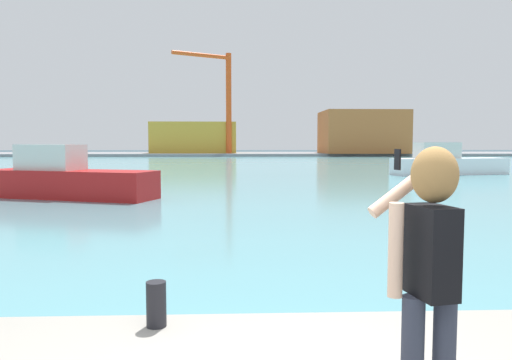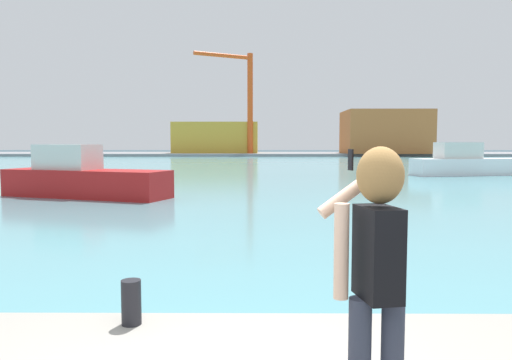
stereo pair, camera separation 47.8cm
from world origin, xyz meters
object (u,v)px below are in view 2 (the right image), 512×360
Objects in this scene: boat_moored at (82,178)px; warehouse_right at (385,132)px; boat_moored_2 at (469,163)px; port_crane at (244,93)px; person_photographer at (376,259)px; harbor_bollard at (131,302)px; warehouse_left at (217,138)px.

boat_moored is 75.43m from warehouse_right.
boat_moored_2 is (23.12, 14.67, 0.04)m from boat_moored.
port_crane is at bearing -176.17° from warehouse_right.
person_photographer is 0.12× the size of warehouse_right.
port_crane is (-3.49, 85.33, 9.62)m from person_photographer.
boat_moored is 0.44× the size of port_crane.
harbor_bollard is 84.28m from port_crane.
warehouse_left is at bearing -4.97° from person_photographer.
boat_moored is at bearing -114.12° from warehouse_right.
warehouse_left is at bearing 170.29° from warehouse_right.
boat_moored_2 is 0.51× the size of port_crane.
boat_moored is at bearing 111.46° from harbor_bollard.
warehouse_right is (24.27, 85.34, 3.54)m from harbor_bollard.
port_crane is (-18.16, 52.36, 10.43)m from boat_moored_2.
boat_moored_2 is 0.62× the size of warehouse_right.
boat_moored_2 is at bearing -70.87° from port_crane.
harbor_bollard is at bearing -105.88° from warehouse_right.
warehouse_right reaches higher than boat_moored.
boat_moored_2 is 54.74m from warehouse_right.
port_crane reaches higher than boat_moored_2.
warehouse_right is at bearing 74.12° from harbor_bollard.
person_photographer is 0.19× the size of boat_moored_2.
warehouse_right is at bearing -9.71° from warehouse_left.
boat_moored is at bearing -159.76° from boat_moored_2.
port_crane is at bearing -52.00° from warehouse_left.
harbor_bollard is (-1.94, 1.71, -0.85)m from person_photographer.
warehouse_right is at bearing -24.94° from person_photographer.
warehouse_left is at bearing 99.57° from boat_moored_2.
person_photographer is 3.98× the size of harbor_bollard.
boat_moored is at bearing -89.55° from warehouse_left.
boat_moored is 0.49× the size of warehouse_left.
warehouse_left is at bearing 128.00° from port_crane.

